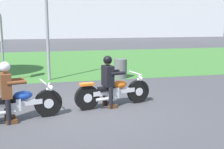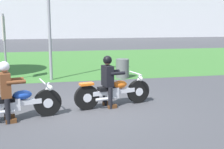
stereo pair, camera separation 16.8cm
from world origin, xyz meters
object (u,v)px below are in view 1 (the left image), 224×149
at_px(rider_follow, 7,87).
at_px(trash_can, 120,69).
at_px(motorcycle_lead, 114,92).
at_px(sign_banner, 1,37).
at_px(rider_lead, 108,77).
at_px(motorcycle_follow, 16,104).

distance_m(rider_follow, trash_can, 5.99).
height_order(motorcycle_lead, sign_banner, sign_banner).
relative_size(rider_follow, sign_banner, 0.54).
relative_size(rider_lead, sign_banner, 0.54).
distance_m(motorcycle_lead, rider_lead, 0.46).
height_order(rider_follow, trash_can, rider_follow).
xyz_separation_m(motorcycle_follow, trash_can, (3.74, 4.49, -0.01)).
height_order(rider_follow, sign_banner, sign_banner).
distance_m(motorcycle_lead, rider_follow, 2.80).
xyz_separation_m(rider_follow, sign_banner, (-0.70, 4.92, 0.90)).
height_order(rider_lead, trash_can, rider_lead).
relative_size(motorcycle_follow, rider_follow, 1.54).
relative_size(motorcycle_lead, rider_follow, 1.55).
bearing_deg(trash_can, motorcycle_lead, -107.62).
bearing_deg(motorcycle_lead, rider_follow, -178.59).
relative_size(motorcycle_follow, sign_banner, 0.84).
relative_size(motorcycle_lead, motorcycle_follow, 1.01).
height_order(motorcycle_lead, motorcycle_follow, motorcycle_follow).
bearing_deg(rider_lead, motorcycle_lead, -0.79).
xyz_separation_m(rider_follow, trash_can, (3.90, 4.53, -0.43)).
bearing_deg(motorcycle_follow, motorcycle_lead, 1.55).
bearing_deg(trash_can, rider_follow, -130.77).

